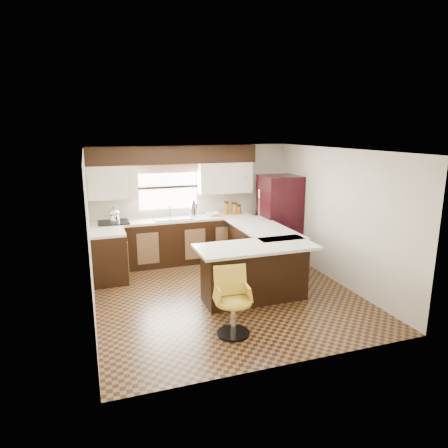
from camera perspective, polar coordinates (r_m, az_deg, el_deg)
name	(u,v)px	position (r m, az deg, el deg)	size (l,w,h in m)	color
floor	(225,294)	(6.85, 0.21, -9.97)	(4.40, 4.40, 0.00)	#49301A
ceiling	(226,150)	(6.29, 0.23, 10.52)	(4.40, 4.40, 0.00)	silver
wall_back	(192,202)	(8.53, -4.62, 3.11)	(4.40, 4.40, 0.00)	beige
wall_front	(290,269)	(4.53, 9.42, -6.33)	(4.40, 4.40, 0.00)	beige
wall_left	(89,236)	(6.13, -18.68, -1.64)	(4.40, 4.40, 0.00)	beige
wall_right	(336,216)	(7.41, 15.77, 1.07)	(4.40, 4.40, 0.00)	beige
base_cab_back	(175,242)	(8.32, -7.02, -2.52)	(3.30, 0.60, 0.90)	black
base_cab_left	(109,258)	(7.54, -16.08, -4.63)	(0.60, 0.70, 0.90)	black
counter_back	(174,219)	(8.20, -7.11, 0.65)	(3.30, 0.60, 0.04)	silver
counter_left	(107,232)	(7.41, -16.32, -1.15)	(0.60, 0.70, 0.04)	silver
soffit	(174,155)	(8.15, -7.21, 9.80)	(3.40, 0.35, 0.36)	black
upper_cab_left	(112,182)	(8.04, -15.69, 5.78)	(0.94, 0.35, 0.64)	beige
upper_cab_right	(225,178)	(8.48, 0.09, 6.65)	(1.14, 0.35, 0.64)	beige
window_pane	(168,187)	(8.35, -7.97, 5.23)	(1.20, 0.02, 0.90)	white
valance	(168,168)	(8.26, -8.01, 7.88)	(1.30, 0.06, 0.18)	#D19B93
sink	(172,218)	(8.16, -7.43, 0.86)	(0.75, 0.45, 0.03)	#B2B2B7
dishwasher	(225,242)	(8.31, 0.16, -2.57)	(0.58, 0.03, 0.78)	black
cooktop	(114,222)	(8.02, -15.50, 0.24)	(0.58, 0.50, 0.03)	black
peninsula_long	(260,253)	(7.55, 5.14, -4.13)	(0.60, 1.95, 0.90)	black
peninsula_return	(255,273)	(6.50, 4.38, -7.03)	(1.65, 0.60, 0.90)	black
counter_pen_long	(263,228)	(7.44, 5.57, -0.62)	(0.84, 1.95, 0.04)	silver
counter_pen_return	(256,247)	(6.27, 4.62, -3.27)	(1.89, 0.84, 0.04)	silver
refrigerator	(279,218)	(8.49, 7.86, 0.86)	(0.77, 0.73, 1.79)	black
bar_chair	(234,303)	(5.42, 1.38, -11.19)	(0.49, 0.49, 0.92)	gold
kettle	(114,214)	(7.99, -15.43, 1.33)	(0.21, 0.21, 0.28)	silver
percolator	(194,210)	(8.26, -4.32, 2.03)	(0.14, 0.14, 0.30)	silver
mixing_bowl	(213,214)	(8.39, -1.65, 1.42)	(0.26, 0.26, 0.06)	white
canister_large	(226,209)	(8.48, 0.31, 2.19)	(0.12, 0.12, 0.25)	#895E17
canister_med	(234,209)	(8.55, 1.49, 2.17)	(0.14, 0.14, 0.22)	#895E17
canister_small	(238,210)	(8.58, 2.03, 2.05)	(0.13, 0.13, 0.17)	#895E17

